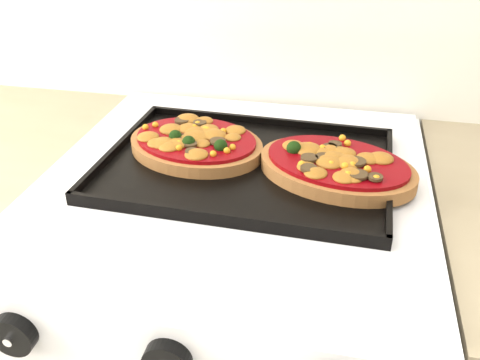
% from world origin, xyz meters
% --- Properties ---
extents(control_panel, '(0.60, 0.02, 0.09)m').
position_xyz_m(control_panel, '(-0.00, 1.39, 0.85)').
color(control_panel, white).
rests_on(control_panel, stove).
extents(knob_left, '(0.05, 0.02, 0.05)m').
position_xyz_m(knob_left, '(-0.20, 1.37, 0.85)').
color(knob_left, black).
rests_on(knob_left, control_panel).
extents(baking_tray, '(0.45, 0.34, 0.02)m').
position_xyz_m(baking_tray, '(0.01, 1.71, 0.92)').
color(baking_tray, black).
rests_on(baking_tray, stove).
extents(pizza_left, '(0.26, 0.22, 0.03)m').
position_xyz_m(pizza_left, '(-0.08, 1.74, 0.94)').
color(pizza_left, '#936132').
rests_on(pizza_left, baking_tray).
extents(pizza_right, '(0.28, 0.23, 0.04)m').
position_xyz_m(pizza_right, '(0.15, 1.71, 0.94)').
color(pizza_right, '#936132').
rests_on(pizza_right, baking_tray).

